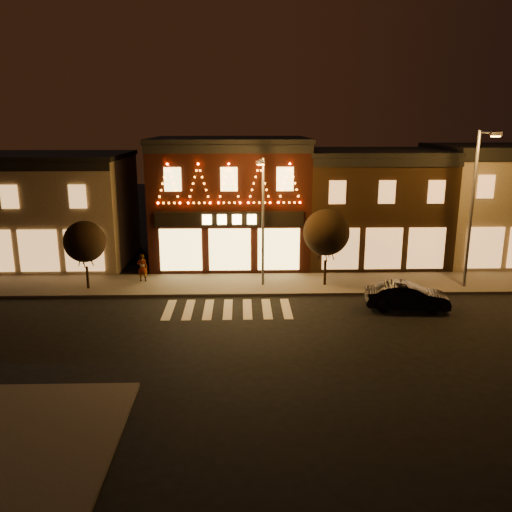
{
  "coord_description": "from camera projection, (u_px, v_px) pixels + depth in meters",
  "views": [
    {
      "loc": [
        0.74,
        -21.36,
        9.31
      ],
      "look_at": [
        1.44,
        4.0,
        2.81
      ],
      "focal_mm": 36.85,
      "sensor_mm": 36.0,
      "label": 1
    }
  ],
  "objects": [
    {
      "name": "building_left",
      "position": [
        37.0,
        208.0,
        35.27
      ],
      "size": [
        12.2,
        8.28,
        7.3
      ],
      "color": "#786755",
      "rests_on": "ground"
    },
    {
      "name": "tree_left",
      "position": [
        85.0,
        242.0,
        29.12
      ],
      "size": [
        2.31,
        2.31,
        3.86
      ],
      "rotation": [
        0.0,
        0.0,
        0.02
      ],
      "color": "black",
      "rests_on": "sidewalk_far"
    },
    {
      "name": "streetlamp_right",
      "position": [
        475.0,
        198.0,
        28.65
      ],
      "size": [
        0.56,
        1.99,
        8.73
      ],
      "rotation": [
        0.0,
        0.0,
        -0.03
      ],
      "color": "#59595E",
      "rests_on": "sidewalk_far"
    },
    {
      "name": "tree_right",
      "position": [
        326.0,
        232.0,
        29.69
      ],
      "size": [
        2.63,
        2.63,
        4.4
      ],
      "rotation": [
        0.0,
        0.0,
        -0.05
      ],
      "color": "black",
      "rests_on": "sidewalk_far"
    },
    {
      "name": "building_right_b",
      "position": [
        500.0,
        203.0,
        36.05
      ],
      "size": [
        9.2,
        8.28,
        7.8
      ],
      "color": "#786755",
      "rests_on": "ground"
    },
    {
      "name": "building_pulp",
      "position": [
        231.0,
        200.0,
        35.48
      ],
      "size": [
        10.2,
        8.34,
        8.3
      ],
      "color": "black",
      "rests_on": "ground"
    },
    {
      "name": "ground",
      "position": [
        226.0,
        341.0,
        22.98
      ],
      "size": [
        120.0,
        120.0,
        0.0
      ],
      "primitive_type": "plane",
      "color": "black",
      "rests_on": "ground"
    },
    {
      "name": "pedestrian",
      "position": [
        142.0,
        268.0,
        30.91
      ],
      "size": [
        0.62,
        0.43,
        1.65
      ],
      "primitive_type": "imported",
      "rotation": [
        0.0,
        0.0,
        3.09
      ],
      "color": "gray",
      "rests_on": "sidewalk_far"
    },
    {
      "name": "dark_sedan",
      "position": [
        407.0,
        296.0,
        26.73
      ],
      "size": [
        4.31,
        1.94,
        1.37
      ],
      "primitive_type": "imported",
      "rotation": [
        0.0,
        0.0,
        1.45
      ],
      "color": "black",
      "rests_on": "ground"
    },
    {
      "name": "sidewalk_far",
      "position": [
        264.0,
        284.0,
        30.76
      ],
      "size": [
        44.0,
        4.0,
        0.15
      ],
      "primitive_type": "cube",
      "color": "#47423D",
      "rests_on": "ground"
    },
    {
      "name": "streetlamp_mid",
      "position": [
        263.0,
        213.0,
        29.15
      ],
      "size": [
        0.52,
        1.66,
        7.24
      ],
      "rotation": [
        0.0,
        0.0,
        0.14
      ],
      "color": "#59595E",
      "rests_on": "sidewalk_far"
    },
    {
      "name": "building_right_a",
      "position": [
        370.0,
        205.0,
        35.85
      ],
      "size": [
        9.2,
        8.28,
        7.5
      ],
      "color": "#372313",
      "rests_on": "ground"
    }
  ]
}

